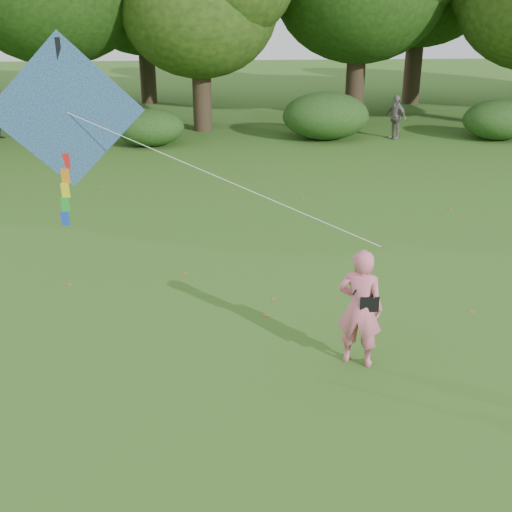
{
  "coord_description": "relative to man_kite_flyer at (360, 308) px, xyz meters",
  "views": [
    {
      "loc": [
        -1.41,
        -7.94,
        5.64
      ],
      "look_at": [
        -0.8,
        2.0,
        1.5
      ],
      "focal_mm": 45.0,
      "sensor_mm": 36.0,
      "label": 1
    }
  ],
  "objects": [
    {
      "name": "ground",
      "position": [
        -0.78,
        -0.98,
        -0.99
      ],
      "size": [
        100.0,
        100.0,
        0.0
      ],
      "primitive_type": "plane",
      "color": "#265114",
      "rests_on": "ground"
    },
    {
      "name": "fallen_leaves",
      "position": [
        -0.68,
        5.68,
        -0.99
      ],
      "size": [
        10.32,
        9.02,
        0.01
      ],
      "color": "brown",
      "rests_on": "ground"
    },
    {
      "name": "crossbody_bag",
      "position": [
        0.12,
        -0.03,
        0.13
      ],
      "size": [
        0.43,
        0.2,
        0.75
      ],
      "color": "black",
      "rests_on": "ground"
    },
    {
      "name": "shrub_band",
      "position": [
        -1.5,
        16.63,
        -0.14
      ],
      "size": [
        39.15,
        3.22,
        1.88
      ],
      "color": "#264919",
      "rests_on": "ground"
    },
    {
      "name": "man_kite_flyer",
      "position": [
        0.0,
        0.0,
        0.0
      ],
      "size": [
        0.86,
        0.73,
        1.99
      ],
      "primitive_type": "imported",
      "rotation": [
        0.0,
        0.0,
        2.72
      ],
      "color": "#E26A86",
      "rests_on": "ground"
    },
    {
      "name": "bystander_right",
      "position": [
        5.06,
        16.85,
        -0.12
      ],
      "size": [
        0.94,
        1.08,
        1.74
      ],
      "primitive_type": "imported",
      "rotation": [
        0.0,
        0.0,
        -0.95
      ],
      "color": "gray",
      "rests_on": "ground"
    },
    {
      "name": "flying_kite",
      "position": [
        -4.68,
        1.97,
        2.74
      ],
      "size": [
        6.23,
        2.18,
        3.3
      ],
      "color": "#2651A5",
      "rests_on": "ground"
    }
  ]
}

